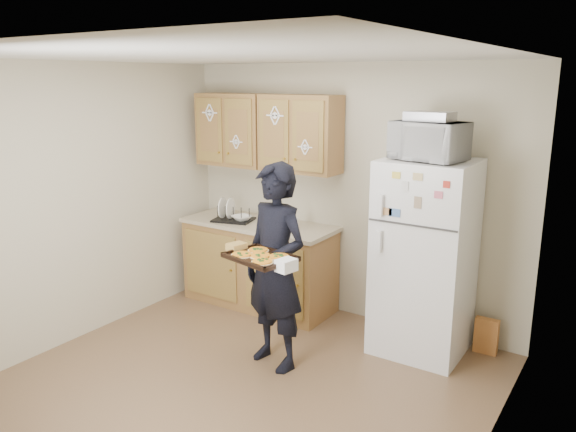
# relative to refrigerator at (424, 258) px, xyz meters

# --- Properties ---
(floor) EXTENTS (3.60, 3.60, 0.00)m
(floor) POSITION_rel_refrigerator_xyz_m (-0.95, -1.43, -0.85)
(floor) COLOR brown
(floor) RESTS_ON ground
(ceiling) EXTENTS (3.60, 3.60, 0.00)m
(ceiling) POSITION_rel_refrigerator_xyz_m (-0.95, -1.43, 1.65)
(ceiling) COLOR silver
(ceiling) RESTS_ON wall_back
(wall_back) EXTENTS (3.60, 0.04, 2.50)m
(wall_back) POSITION_rel_refrigerator_xyz_m (-0.95, 0.37, 0.40)
(wall_back) COLOR #C1B79C
(wall_back) RESTS_ON floor
(wall_left) EXTENTS (0.04, 3.60, 2.50)m
(wall_left) POSITION_rel_refrigerator_xyz_m (-2.75, -1.43, 0.40)
(wall_left) COLOR #C1B79C
(wall_left) RESTS_ON floor
(wall_right) EXTENTS (0.04, 3.60, 2.50)m
(wall_right) POSITION_rel_refrigerator_xyz_m (0.85, -1.43, 0.40)
(wall_right) COLOR #C1B79C
(wall_right) RESTS_ON floor
(refrigerator) EXTENTS (0.75, 0.70, 1.70)m
(refrigerator) POSITION_rel_refrigerator_xyz_m (0.00, 0.00, 0.00)
(refrigerator) COLOR white
(refrigerator) RESTS_ON floor
(base_cabinet) EXTENTS (1.60, 0.60, 0.86)m
(base_cabinet) POSITION_rel_refrigerator_xyz_m (-1.80, 0.05, -0.42)
(base_cabinet) COLOR olive
(base_cabinet) RESTS_ON floor
(countertop) EXTENTS (1.64, 0.64, 0.04)m
(countertop) POSITION_rel_refrigerator_xyz_m (-1.80, 0.05, 0.03)
(countertop) COLOR tan
(countertop) RESTS_ON base_cabinet
(upper_cab_left) EXTENTS (0.80, 0.33, 0.75)m
(upper_cab_left) POSITION_rel_refrigerator_xyz_m (-2.20, 0.18, 0.98)
(upper_cab_left) COLOR olive
(upper_cab_left) RESTS_ON wall_back
(upper_cab_right) EXTENTS (0.80, 0.33, 0.75)m
(upper_cab_right) POSITION_rel_refrigerator_xyz_m (-1.38, 0.18, 0.98)
(upper_cab_right) COLOR olive
(upper_cab_right) RESTS_ON wall_back
(cereal_box) EXTENTS (0.20, 0.07, 0.32)m
(cereal_box) POSITION_rel_refrigerator_xyz_m (0.52, 0.24, -0.69)
(cereal_box) COLOR #E5A550
(cereal_box) RESTS_ON floor
(person) EXTENTS (0.70, 0.54, 1.72)m
(person) POSITION_rel_refrigerator_xyz_m (-0.93, -0.92, 0.01)
(person) COLOR black
(person) RESTS_ON floor
(baking_tray) EXTENTS (0.57, 0.47, 0.04)m
(baking_tray) POSITION_rel_refrigerator_xyz_m (-0.86, -1.21, 0.18)
(baking_tray) COLOR black
(baking_tray) RESTS_ON person
(pizza_front_left) EXTENTS (0.17, 0.17, 0.02)m
(pizza_front_left) POSITION_rel_refrigerator_xyz_m (-0.99, -1.27, 0.20)
(pizza_front_left) COLOR orange
(pizza_front_left) RESTS_ON baking_tray
(pizza_front_right) EXTENTS (0.17, 0.17, 0.02)m
(pizza_front_right) POSITION_rel_refrigerator_xyz_m (-0.76, -1.32, 0.20)
(pizza_front_right) COLOR orange
(pizza_front_right) RESTS_ON baking_tray
(pizza_back_left) EXTENTS (0.17, 0.17, 0.02)m
(pizza_back_left) POSITION_rel_refrigerator_xyz_m (-0.96, -1.11, 0.20)
(pizza_back_left) COLOR orange
(pizza_back_left) RESTS_ON baking_tray
(pizza_back_right) EXTENTS (0.17, 0.17, 0.02)m
(pizza_back_right) POSITION_rel_refrigerator_xyz_m (-0.73, -1.16, 0.20)
(pizza_back_right) COLOR orange
(pizza_back_right) RESTS_ON baking_tray
(pizza_center) EXTENTS (0.17, 0.17, 0.02)m
(pizza_center) POSITION_rel_refrigerator_xyz_m (-0.86, -1.21, 0.20)
(pizza_center) COLOR orange
(pizza_center) RESTS_ON baking_tray
(microwave) EXTENTS (0.62, 0.47, 0.31)m
(microwave) POSITION_rel_refrigerator_xyz_m (-0.01, -0.05, 1.01)
(microwave) COLOR white
(microwave) RESTS_ON refrigerator
(foil_pan) EXTENTS (0.38, 0.27, 0.08)m
(foil_pan) POSITION_rel_refrigerator_xyz_m (-0.02, -0.02, 1.20)
(foil_pan) COLOR #BABAC1
(foil_pan) RESTS_ON microwave
(dish_rack) EXTENTS (0.46, 0.39, 0.16)m
(dish_rack) POSITION_rel_refrigerator_xyz_m (-2.07, -0.03, 0.13)
(dish_rack) COLOR black
(dish_rack) RESTS_ON countertop
(bowl) EXTENTS (0.25, 0.25, 0.05)m
(bowl) POSITION_rel_refrigerator_xyz_m (-1.96, -0.03, 0.09)
(bowl) COLOR white
(bowl) RESTS_ON dish_rack
(soap_bottle) EXTENTS (0.09, 0.09, 0.18)m
(soap_bottle) POSITION_rel_refrigerator_xyz_m (-1.34, -0.00, 0.14)
(soap_bottle) COLOR white
(soap_bottle) RESTS_ON countertop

